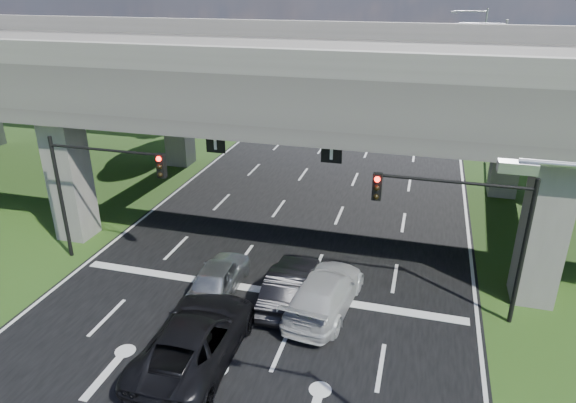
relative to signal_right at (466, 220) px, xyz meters
The scene contains 18 objects.
ground 9.71m from the signal_right, 153.26° to the right, with size 160.00×160.00×0.00m, color #2B4A17.
road 10.74m from the signal_right, 142.25° to the left, with size 18.00×120.00×0.03m, color black.
overpass 11.84m from the signal_right, 134.16° to the left, with size 80.00×15.00×10.00m.
warehouse 45.97m from the signal_right, 137.44° to the left, with size 20.00×10.00×4.00m, color #9E9E99.
signal_right is the anchor object (origin of this frame).
signal_left 15.65m from the signal_right, behind, with size 5.76×0.54×6.00m.
streetlight_far 20.25m from the signal_right, 83.53° to the left, with size 3.38×0.25×10.00m.
streetlight_beyond 36.17m from the signal_right, 86.39° to the left, with size 3.38×0.25×10.00m.
tree_left_near 31.01m from the signal_right, 134.63° to the left, with size 4.50×4.50×7.80m.
tree_left_mid 38.96m from the signal_right, 129.50° to the left, with size 3.91×3.90×6.76m.
tree_left_far 43.37m from the signal_right, 118.63° to the left, with size 4.80×4.80×8.32m.
tree_right_near 24.62m from the signal_right, 77.76° to the left, with size 4.20×4.20×7.28m.
tree_right_mid 33.10m from the signal_right, 75.62° to the left, with size 3.91×3.90×6.76m.
tree_right_far 40.29m from the signal_right, 83.99° to the left, with size 4.50×4.50×7.80m.
car_silver 10.26m from the signal_right, behind, with size 1.74×4.32×1.47m, color #ABAFB3.
car_dark 7.39m from the signal_right, behind, with size 1.65×4.72×1.56m, color black.
car_white 6.14m from the signal_right, 167.77° to the right, with size 2.22×5.47×1.59m, color #B4B4B4.
car_trailing 10.71m from the signal_right, 149.11° to the right, with size 2.86×6.21×1.72m, color black.
Camera 1 is at (6.02, -14.38, 12.32)m, focal length 32.00 mm.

